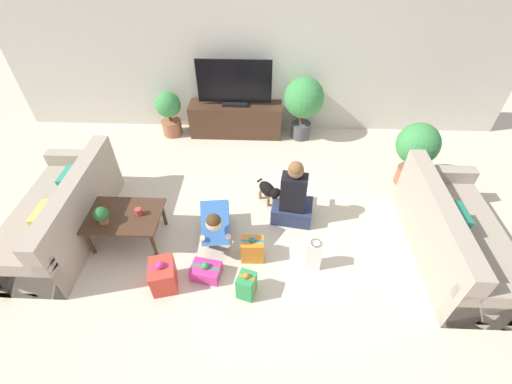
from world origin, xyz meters
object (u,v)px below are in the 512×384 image
at_px(sofa_left, 61,216).
at_px(potted_plant_corner_right, 417,148).
at_px(potted_plant_back_left, 169,111).
at_px(person_sitting, 293,199).
at_px(tv, 234,85).
at_px(gift_box_d, 206,271).
at_px(gift_box_c, 252,249).
at_px(dog, 270,191).
at_px(person_kneeling, 216,223).
at_px(gift_bag_a, 314,255).
at_px(coffee_table, 125,218).
at_px(mug, 139,212).
at_px(gift_box_b, 247,285).
at_px(potted_plant_back_right, 304,101).
at_px(tv_console, 236,120).
at_px(gift_box_a, 163,275).
at_px(tabletop_plant, 101,215).
at_px(sofa_right, 455,237).

height_order(sofa_left, potted_plant_corner_right, potted_plant_corner_right).
relative_size(potted_plant_back_left, person_sitting, 0.81).
bearing_deg(tv, gift_box_d, -91.96).
xyz_separation_m(potted_plant_corner_right, gift_box_c, (-2.22, -1.48, -0.48)).
height_order(tv, dog, tv).
distance_m(potted_plant_corner_right, gift_box_d, 3.30).
xyz_separation_m(potted_plant_corner_right, person_sitting, (-1.73, -0.81, -0.28)).
distance_m(person_kneeling, gift_bag_a, 1.21).
bearing_deg(coffee_table, mug, 5.99).
relative_size(person_kneeling, gift_box_b, 2.20).
distance_m(potted_plant_back_right, mug, 3.19).
xyz_separation_m(coffee_table, tv_console, (1.14, 2.46, -0.08)).
distance_m(potted_plant_corner_right, gift_box_c, 2.71).
bearing_deg(person_kneeling, tv_console, 82.59).
distance_m(tv_console, gift_box_a, 3.17).
relative_size(tv_console, tv, 1.30).
bearing_deg(person_kneeling, tabletop_plant, 178.21).
distance_m(gift_box_b, gift_box_c, 0.49).
relative_size(gift_box_b, tabletop_plant, 1.66).
bearing_deg(tv, dog, -70.88).
height_order(coffee_table, potted_plant_back_left, potted_plant_back_left).
height_order(gift_box_a, gift_box_d, gift_box_a).
distance_m(potted_plant_back_left, person_kneeling, 2.67).
bearing_deg(person_sitting, coffee_table, 20.00).
height_order(sofa_left, gift_box_c, sofa_left).
distance_m(potted_plant_back_left, gift_box_c, 3.09).
relative_size(gift_box_a, gift_box_b, 1.11).
xyz_separation_m(potted_plant_corner_right, gift_box_a, (-3.19, -1.89, -0.46)).
bearing_deg(sofa_left, mug, 87.02).
distance_m(dog, mug, 1.73).
bearing_deg(person_kneeling, coffee_table, 172.72).
distance_m(sofa_right, tv_console, 3.78).
relative_size(potted_plant_back_left, dog, 1.93).
relative_size(sofa_left, mug, 16.21).
height_order(potted_plant_corner_right, dog, potted_plant_corner_right).
bearing_deg(potted_plant_back_right, gift_box_d, -112.83).
bearing_deg(coffee_table, gift_box_b, -25.84).
xyz_separation_m(potted_plant_back_right, person_sitting, (-0.23, -1.99, -0.33)).
bearing_deg(mug, gift_bag_a, -9.99).
xyz_separation_m(sofa_left, gift_box_c, (2.40, -0.32, -0.14)).
height_order(gift_box_a, gift_box_b, gift_box_a).
bearing_deg(dog, person_kneeling, -170.76).
bearing_deg(dog, gift_box_b, -138.44).
bearing_deg(person_kneeling, gift_bag_a, -22.98).
relative_size(potted_plant_back_right, person_sitting, 1.11).
relative_size(gift_box_c, tabletop_plant, 1.66).
height_order(sofa_left, dog, sofa_left).
distance_m(sofa_left, person_kneeling, 1.96).
height_order(tv, gift_box_b, tv).
bearing_deg(potted_plant_back_left, dog, -44.33).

